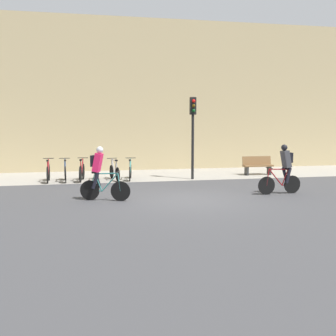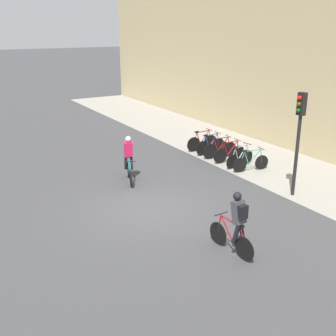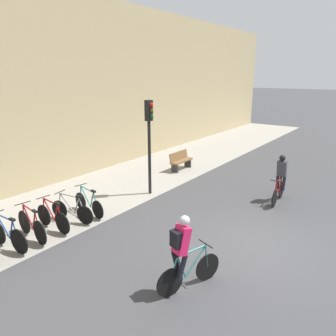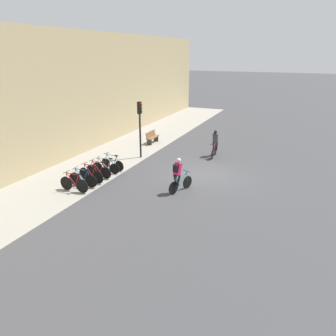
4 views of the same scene
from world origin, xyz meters
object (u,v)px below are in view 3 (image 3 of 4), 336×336
Objects in this scene: cyclist_pink at (183,252)px; parked_bike_5 at (89,203)px; parked_bike_3 at (53,217)px; traffic_light_pole at (149,130)px; cyclist_grey at (281,176)px; parked_bike_1 at (8,235)px; parked_bike_4 at (72,210)px; bench at (181,160)px; parked_bike_2 at (32,225)px.

cyclist_pink is 1.07× the size of parked_bike_5.
traffic_light_pole reaches higher than parked_bike_3.
parked_bike_5 is at bearing 170.90° from traffic_light_pole.
cyclist_grey is at bearing -63.53° from traffic_light_pole.
cyclist_pink is at bearing -75.33° from parked_bike_1.
cyclist_grey is 5.13m from traffic_light_pole.
bench is at bearing 3.58° from parked_bike_4.
parked_bike_3 is 7.65m from bench.
cyclist_grey is 0.49× the size of traffic_light_pole.
parked_bike_3 is 0.99× the size of parked_bike_5.
parked_bike_3 is 0.45× the size of traffic_light_pole.
bench is at bearing 3.99° from parked_bike_5.
cyclist_grey is 8.53m from parked_bike_2.
cyclist_grey is at bearing -34.42° from parked_bike_2.
parked_bike_1 is 2.81m from parked_bike_5.
cyclist_pink is at bearing -100.18° from parked_bike_4.
traffic_light_pole reaches higher than parked_bike_4.
bench is at bearing 3.24° from parked_bike_3.
traffic_light_pole is at bearing -5.19° from parked_bike_2.
parked_bike_1 reaches higher than parked_bike_5.
parked_bike_2 is 1.03× the size of parked_bike_4.
bench is (7.79, 5.21, -0.48)m from cyclist_pink.
parked_bike_5 is (-4.92, 4.81, -0.56)m from cyclist_grey.
cyclist_grey is 7.42m from parked_bike_4.
parked_bike_5 is (1.56, 4.78, -0.56)m from cyclist_pink.
parked_bike_1 is (-7.73, 4.81, -0.54)m from cyclist_grey.
parked_bike_2 is at bearing 174.81° from traffic_light_pole.
cyclist_pink is 5.06m from parked_bike_5.
cyclist_pink reaches higher than parked_bike_5.
parked_bike_2 is 2.11m from parked_bike_5.
parked_bike_4 is at bearing -0.13° from parked_bike_3.
cyclist_pink is 0.49× the size of traffic_light_pole.
cyclist_grey reaches higher than parked_bike_1.
parked_bike_2 is 8.35m from bench.
cyclist_pink reaches higher than parked_bike_4.
parked_bike_2 is at bearing 179.95° from parked_bike_5.
cyclist_grey is 6.90m from parked_bike_5.
parked_bike_1 is 5.95m from traffic_light_pole.
cyclist_grey is 1.21× the size of bench.
traffic_light_pole is at bearing -4.54° from parked_bike_1.
cyclist_pink is 1.21× the size of bench.
bench is at bearing 33.80° from cyclist_pink.
parked_bike_3 is 1.00× the size of parked_bike_4.
traffic_light_pole is at bearing 45.28° from cyclist_pink.
cyclist_pink is at bearing -146.20° from bench.
parked_bike_2 reaches higher than bench.
traffic_light_pole reaches higher than cyclist_grey.
cyclist_pink is 4.84m from parked_bike_2.
parked_bike_3 is at bearing 173.94° from traffic_light_pole.
parked_bike_3 is 1.12× the size of bench.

